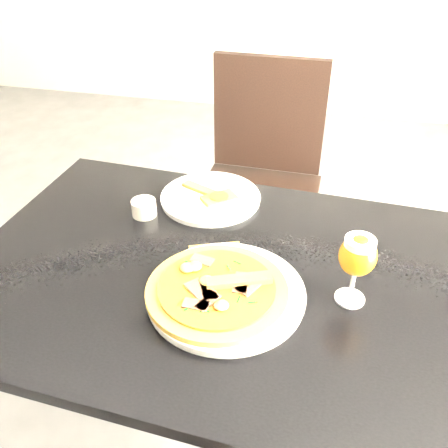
% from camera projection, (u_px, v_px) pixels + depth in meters
% --- Properties ---
extents(dining_table, '(1.25, 0.87, 0.75)m').
position_uv_depth(dining_table, '(227.00, 301.00, 1.17)').
color(dining_table, black).
rests_on(dining_table, ground).
extents(chair_far, '(0.45, 0.45, 0.96)m').
position_uv_depth(chair_far, '(260.00, 180.00, 1.90)').
color(chair_far, black).
rests_on(chair_far, ground).
extents(plate_main, '(0.38, 0.38, 0.02)m').
position_uv_depth(plate_main, '(226.00, 294.00, 1.05)').
color(plate_main, silver).
rests_on(plate_main, dining_table).
extents(pizza, '(0.30, 0.30, 0.03)m').
position_uv_depth(pizza, '(217.00, 289.00, 1.03)').
color(pizza, olive).
rests_on(pizza, plate_main).
extents(plate_second, '(0.28, 0.28, 0.01)m').
position_uv_depth(plate_second, '(211.00, 198.00, 1.37)').
color(plate_second, silver).
rests_on(plate_second, dining_table).
extents(crust_scraps, '(0.17, 0.12, 0.01)m').
position_uv_depth(crust_scraps, '(213.00, 195.00, 1.36)').
color(crust_scraps, olive).
rests_on(crust_scraps, plate_second).
extents(loose_crust, '(0.12, 0.07, 0.01)m').
position_uv_depth(loose_crust, '(215.00, 248.00, 1.18)').
color(loose_crust, olive).
rests_on(loose_crust, dining_table).
extents(sauce_cup, '(0.06, 0.06, 0.04)m').
position_uv_depth(sauce_cup, '(144.00, 207.00, 1.30)').
color(sauce_cup, beige).
rests_on(sauce_cup, dining_table).
extents(beer_glass, '(0.08, 0.08, 0.16)m').
position_uv_depth(beer_glass, '(358.00, 256.00, 0.98)').
color(beer_glass, silver).
rests_on(beer_glass, dining_table).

